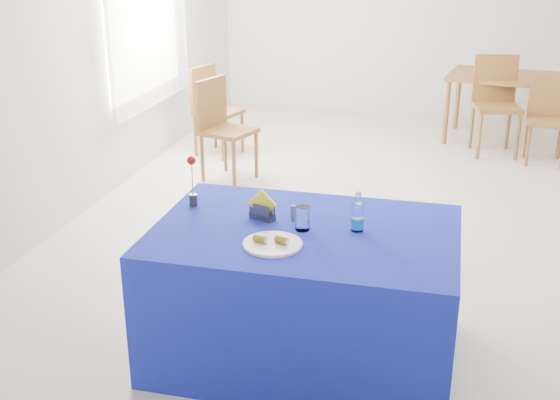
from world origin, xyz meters
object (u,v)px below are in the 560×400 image
(oak_table, at_px, (510,82))
(chair_win_a, at_px, (221,122))
(plate, at_px, (273,244))
(chair_win_b, at_px, (211,104))
(blue_table, at_px, (304,293))
(chair_bg_left, at_px, (496,97))
(water_bottle, at_px, (357,218))
(chair_bg_right, at_px, (548,113))

(oak_table, bearing_deg, chair_win_a, -144.24)
(plate, xyz_separation_m, chair_win_b, (-1.62, 3.72, -0.24))
(blue_table, relative_size, chair_bg_left, 1.57)
(chair_bg_left, xyz_separation_m, chair_win_a, (-2.53, -1.52, -0.04))
(water_bottle, relative_size, chair_win_a, 0.23)
(plate, height_order, oak_table, plate)
(blue_table, height_order, chair_win_a, chair_win_a)
(blue_table, relative_size, chair_win_a, 1.68)
(chair_bg_left, xyz_separation_m, chair_bg_right, (0.51, -0.21, -0.09))
(plate, xyz_separation_m, chair_bg_right, (1.77, 4.29, -0.27))
(plate, relative_size, oak_table, 0.21)
(water_bottle, relative_size, chair_bg_right, 0.25)
(blue_table, xyz_separation_m, chair_win_a, (-1.38, 2.74, 0.17))
(oak_table, height_order, chair_bg_right, chair_bg_right)
(plate, distance_m, water_bottle, 0.49)
(blue_table, distance_m, water_bottle, 0.53)
(plate, relative_size, chair_win_b, 0.33)
(chair_win_a, relative_size, chair_win_b, 1.04)
(chair_bg_right, xyz_separation_m, chair_win_a, (-3.04, -1.31, 0.05))
(chair_win_a, xyz_separation_m, chair_win_b, (-0.35, 0.74, -0.02))
(plate, xyz_separation_m, blue_table, (0.12, 0.24, -0.39))
(blue_table, relative_size, chair_bg_right, 1.85)
(blue_table, bearing_deg, chair_bg_right, 67.78)
(oak_table, xyz_separation_m, chair_win_b, (-3.04, -1.20, -0.15))
(water_bottle, bearing_deg, oak_table, 77.32)
(oak_table, relative_size, chair_win_a, 1.47)
(water_bottle, height_order, chair_bg_left, chair_bg_left)
(chair_bg_right, xyz_separation_m, chair_win_b, (-3.39, -0.57, 0.03))
(blue_table, relative_size, oak_table, 1.14)
(chair_win_a, height_order, chair_win_b, chair_win_a)
(blue_table, bearing_deg, oak_table, 74.40)
(chair_bg_left, height_order, chair_win_b, chair_bg_left)
(plate, xyz_separation_m, oak_table, (1.42, 4.91, -0.09))
(chair_bg_left, bearing_deg, chair_win_a, -159.97)
(chair_bg_right, height_order, chair_win_b, chair_win_b)
(water_bottle, bearing_deg, blue_table, -168.00)
(oak_table, relative_size, chair_win_b, 1.53)
(chair_bg_right, distance_m, chair_win_b, 3.44)
(water_bottle, distance_m, chair_bg_right, 4.24)
(oak_table, height_order, chair_bg_left, chair_bg_left)
(water_bottle, height_order, chair_win_a, water_bottle)
(blue_table, xyz_separation_m, chair_bg_left, (1.15, 4.26, 0.21))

